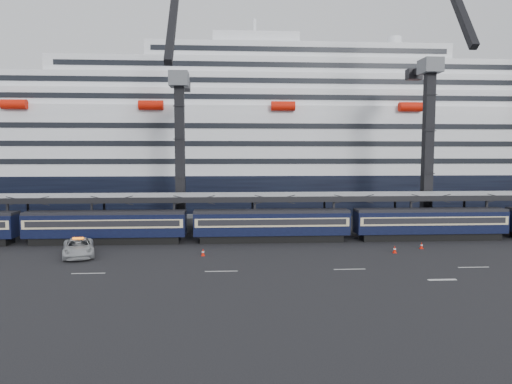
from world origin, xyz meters
TOP-DOWN VIEW (x-y plane):
  - ground at (0.00, 0.00)m, footprint 260.00×260.00m
  - lane_markings at (8.15, -5.23)m, footprint 111.00×4.27m
  - train at (-4.65, 10.00)m, footprint 133.05×3.00m
  - canopy at (0.00, 14.00)m, footprint 130.00×6.25m
  - cruise_ship at (-1.08, 45.99)m, footprint 214.09×28.84m
  - crane_dark_near at (-20.00, 18.59)m, footprint 4.50×17.75m
  - crane_dark_mid at (15.00, 17.59)m, footprint 4.50×18.24m
  - pickup_truck at (-29.14, 3.20)m, footprint 4.88×7.21m
  - traffic_cone_c at (-16.02, 2.54)m, footprint 0.39×0.39m
  - traffic_cone_d at (4.79, 2.67)m, footprint 0.41×0.41m
  - traffic_cone_e at (8.65, 4.66)m, footprint 0.39×0.39m

SIDE VIEW (x-z plane):
  - ground at x=0.00m, z-range 0.00..0.00m
  - lane_markings at x=8.15m, z-range 0.00..0.02m
  - traffic_cone_e at x=8.65m, z-range 0.00..0.77m
  - traffic_cone_c at x=-16.02m, z-range -0.01..0.78m
  - traffic_cone_d at x=4.79m, z-range -0.01..0.81m
  - pickup_truck at x=-29.14m, z-range 0.00..1.84m
  - train at x=-4.65m, z-range 0.18..4.23m
  - canopy at x=0.00m, z-range 2.49..8.01m
  - crane_dark_near at x=-20.00m, z-range -5.61..29.47m
  - cruise_ship at x=-1.08m, z-range -4.66..29.34m
  - crane_dark_mid at x=15.00m, z-range -6.46..33.18m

